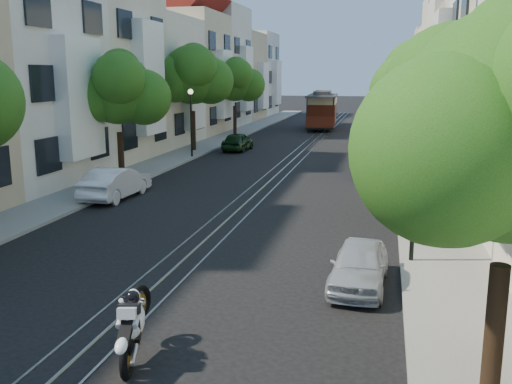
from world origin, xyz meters
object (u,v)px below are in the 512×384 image
Objects in this scene: cable_car at (322,108)px; parked_car_e_far at (387,144)px; tree_w_b at (119,91)px; tree_w_c at (193,76)px; tree_w_d at (235,81)px; sportbike_rider at (132,323)px; tree_e_c at (422,85)px; tree_e_d at (413,79)px; lamp_east at (417,163)px; parked_car_w_mid at (116,183)px; parked_car_e_mid at (367,165)px; parked_car_e_near at (359,265)px; tree_e_b at (442,87)px; lamp_west at (191,113)px; parked_car_w_far at (238,141)px.

parked_car_e_far is (6.10, -16.84, -1.26)m from cable_car.
tree_w_b is 0.88× the size of tree_w_c.
sportbike_rider is (8.22, -38.72, -3.87)m from tree_w_d.
tree_e_c is at bearing -19.15° from tree_w_c.
tree_e_d is 1.65× the size of lamp_east.
tree_e_c is 1.60× the size of parked_car_w_mid.
tree_w_b is 1.54× the size of parked_car_w_mid.
parked_car_e_far reaches higher than parked_car_e_mid.
cable_car is (6.64, 29.49, -2.45)m from tree_w_b.
tree_e_c is at bearing -140.48° from parked_car_w_mid.
tree_w_b is 12.90m from parked_car_e_mid.
lamp_east reaches higher than parked_car_e_near.
cable_car is at bearing 70.25° from tree_w_c.
tree_e_b is 35.47m from cable_car.
tree_w_c reaches higher than tree_e_c.
tree_w_b is at bearing -90.00° from tree_w_d.
parked_car_e_near is 0.88× the size of parked_car_e_mid.
tree_e_c is at bearing 61.56° from sportbike_rider.
tree_w_d reaches higher than lamp_west.
tree_w_b is 0.72× the size of cable_car.
tree_w_c reaches higher than tree_e_d.
tree_e_b is 1.61× the size of lamp_east.
sportbike_rider is at bearing -91.33° from cable_car.
tree_w_d reaches higher than parked_car_e_far.
tree_e_c is 1.32× the size of parked_car_e_far.
tree_w_d reaches higher than tree_w_b.
cable_car is (5.80, 21.47, -0.90)m from lamp_west.
tree_w_d is 10.93m from parked_car_w_far.
tree_e_d is 1.05× the size of tree_w_d.
lamp_west is 1.12× the size of parked_car_w_far.
tree_w_c is (0.00, 11.00, 0.67)m from tree_w_b.
lamp_east is 2.10× the size of sportbike_rider.
tree_e_d reaches higher than tree_e_b.
sportbike_rider is (8.22, -16.72, -3.66)m from tree_w_b.
tree_e_d reaches higher than lamp_west.
tree_w_b is 16.81m from lamp_east.
parked_car_e_near is (-2.30, -18.04, -4.04)m from tree_e_c.
tree_w_d is at bearing 112.52° from parked_car_e_near.
tree_w_d is at bearing 117.25° from parked_car_e_mid.
tree_e_d is 0.97× the size of tree_w_c.
tree_e_b is 21.17m from parked_car_w_far.
sportbike_rider reaches higher than parked_car_w_far.
tree_w_d is at bearing 112.80° from lamp_east.
tree_w_c is 29.23m from sportbike_rider.
parked_car_e_far is (-1.66, 6.66, -3.91)m from tree_e_c.
tree_w_b is 0.96× the size of tree_w_d.
lamp_west is at bearing -86.56° from tree_w_d.
tree_w_c reaches higher than tree_w_d.
tree_w_d is 36.35m from parked_car_e_near.
tree_e_c is 0.75× the size of cable_car.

